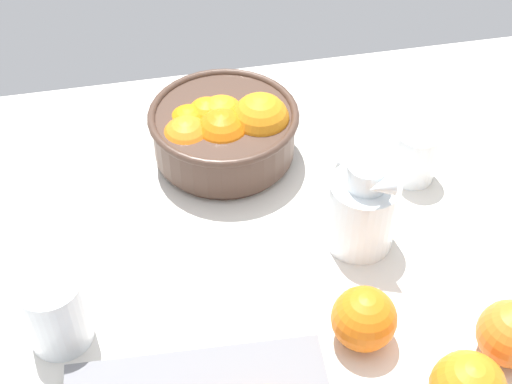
{
  "coord_description": "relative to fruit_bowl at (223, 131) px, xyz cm",
  "views": [
    {
      "loc": [
        -15.83,
        -65.59,
        77.15
      ],
      "look_at": [
        -2.15,
        2.23,
        8.55
      ],
      "focal_mm": 52.58,
      "sensor_mm": 36.0,
      "label": 1
    }
  ],
  "objects": [
    {
      "name": "juice_glass",
      "position": [
        26.69,
        -9.53,
        -1.56
      ],
      "size": [
        6.59,
        6.59,
        8.42
      ],
      "color": "white",
      "rests_on": "ground_plane"
    },
    {
      "name": "fruit_bowl",
      "position": [
        0.0,
        0.0,
        0.0
      ],
      "size": [
        22.38,
        22.38,
        11.65
      ],
      "color": "#473328",
      "rests_on": "ground_plane"
    },
    {
      "name": "ground_plane",
      "position": [
        3.73,
        -19.04,
        -6.78
      ],
      "size": [
        112.11,
        82.9,
        3.0
      ],
      "primitive_type": "cube",
      "color": "silver"
    },
    {
      "name": "juice_pitcher",
      "position": [
        15.18,
        -20.15,
        -0.05
      ],
      "size": [
        9.27,
        13.62,
        14.91
      ],
      "color": "white",
      "rests_on": "ground_plane"
    },
    {
      "name": "loose_orange_1",
      "position": [
        10.84,
        -35.75,
        -1.32
      ],
      "size": [
        7.92,
        7.92,
        7.92
      ],
      "primitive_type": "sphere",
      "color": "orange",
      "rests_on": "ground_plane"
    },
    {
      "name": "second_glass",
      "position": [
        -24.87,
        -28.28,
        -0.91
      ],
      "size": [
        7.71,
        7.71,
        10.19
      ],
      "color": "white",
      "rests_on": "ground_plane"
    },
    {
      "name": "loose_orange_3",
      "position": [
        26.99,
        -41.19,
        -1.28
      ],
      "size": [
        8.0,
        8.0,
        8.0
      ],
      "primitive_type": "sphere",
      "color": "orange",
      "rests_on": "ground_plane"
    }
  ]
}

